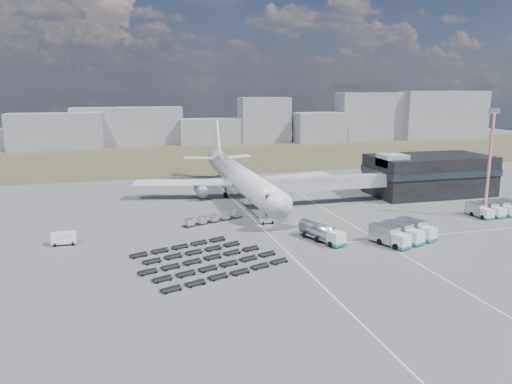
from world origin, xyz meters
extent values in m
plane|color=#565659|center=(0.00, 0.00, 0.00)|extent=(420.00, 420.00, 0.00)
cube|color=#47432B|center=(0.00, 110.00, 0.01)|extent=(420.00, 90.00, 0.01)
cube|color=silver|center=(-2.00, 5.00, 0.01)|extent=(0.25, 110.00, 0.01)
cube|color=silver|center=(16.00, 5.00, 0.01)|extent=(0.25, 110.00, 0.01)
cube|color=silver|center=(25.00, -8.00, 0.01)|extent=(40.00, 0.25, 0.01)
cube|color=black|center=(48.00, 24.00, 5.00)|extent=(30.00, 16.00, 10.00)
cube|color=#262D38|center=(48.00, 24.00, 6.20)|extent=(30.40, 16.40, 1.60)
cube|color=#939399|center=(36.00, 22.00, 9.50)|extent=(6.00, 6.00, 3.00)
cube|color=#939399|center=(18.10, 20.50, 5.10)|extent=(29.80, 3.00, 3.00)
cube|color=#939399|center=(4.70, 20.00, 5.10)|extent=(4.00, 3.60, 3.40)
cylinder|color=slate|center=(6.20, 20.50, 2.55)|extent=(0.70, 0.70, 5.10)
cylinder|color=black|center=(6.20, 20.50, 0.45)|extent=(1.40, 0.90, 1.40)
cylinder|color=white|center=(0.00, 30.00, 5.30)|extent=(5.60, 48.00, 5.60)
cone|color=white|center=(0.00, 3.50, 5.30)|extent=(5.60, 5.00, 5.60)
cone|color=white|center=(0.00, 58.00, 6.10)|extent=(5.60, 8.00, 5.60)
cube|color=black|center=(0.00, 5.50, 6.10)|extent=(2.20, 2.00, 0.80)
cube|color=white|center=(-13.00, 35.00, 4.10)|extent=(25.59, 11.38, 0.50)
cube|color=white|center=(13.00, 35.00, 4.10)|extent=(25.59, 11.38, 0.50)
cylinder|color=slate|center=(-9.50, 33.00, 2.40)|extent=(3.00, 5.00, 3.00)
cylinder|color=slate|center=(9.50, 33.00, 2.40)|extent=(3.00, 5.00, 3.00)
cube|color=white|center=(-5.50, 60.00, 6.50)|extent=(9.49, 5.63, 0.35)
cube|color=white|center=(5.50, 60.00, 6.50)|extent=(9.49, 5.63, 0.35)
cube|color=white|center=(0.00, 61.00, 11.80)|extent=(0.50, 9.06, 11.45)
cylinder|color=slate|center=(0.00, 9.00, 1.25)|extent=(0.50, 0.50, 2.50)
cylinder|color=slate|center=(-3.20, 34.00, 1.25)|extent=(0.60, 0.60, 2.50)
cylinder|color=slate|center=(3.20, 34.00, 1.25)|extent=(0.60, 0.60, 2.50)
cylinder|color=black|center=(0.00, 9.00, 0.50)|extent=(0.50, 1.20, 1.20)
cube|color=gray|center=(-75.87, 155.99, 4.45)|extent=(22.75, 12.00, 8.89)
cube|color=gray|center=(-54.74, 148.83, 7.95)|extent=(39.51, 12.00, 15.89)
cube|color=gray|center=(-23.92, 157.75, 8.83)|extent=(50.75, 12.00, 17.66)
cube|color=gray|center=(17.01, 152.99, 6.01)|extent=(34.69, 12.00, 12.02)
cube|color=gray|center=(41.51, 152.36, 10.98)|extent=(24.41, 12.00, 21.96)
cube|color=gray|center=(67.62, 144.48, 7.33)|extent=(24.37, 12.00, 14.66)
cube|color=gray|center=(98.68, 148.85, 12.04)|extent=(37.31, 12.00, 24.09)
cube|color=gray|center=(138.00, 144.83, 12.43)|extent=(48.32, 12.00, 24.87)
cube|color=white|center=(7.14, -9.38, 1.46)|extent=(3.10, 3.10, 2.31)
cube|color=#157A7A|center=(7.14, -9.38, 0.55)|extent=(3.23, 3.23, 0.50)
cylinder|color=#BBBBC0|center=(5.43, -4.77, 1.91)|extent=(4.97, 7.93, 2.51)
cube|color=slate|center=(5.43, -4.77, 0.75)|extent=(4.88, 7.89, 0.35)
cylinder|color=black|center=(5.95, -6.18, 0.50)|extent=(2.83, 1.94, 1.10)
cube|color=white|center=(-0.27, 8.00, 0.67)|extent=(2.91, 1.67, 1.34)
cube|color=white|center=(-38.46, 4.14, 1.11)|extent=(4.16, 1.91, 2.23)
cube|color=white|center=(7.67, 26.28, 1.66)|extent=(4.00, 6.65, 2.90)
cube|color=#157A7A|center=(7.67, 26.28, 0.47)|extent=(4.12, 6.78, 0.47)
cube|color=white|center=(17.28, -13.65, 1.41)|extent=(3.17, 3.11, 2.39)
cube|color=#157A7A|center=(17.28, -13.65, 0.49)|extent=(3.31, 3.25, 0.49)
cube|color=#BBBBC0|center=(15.96, -10.09, 1.85)|extent=(4.18, 5.59, 2.82)
cube|color=white|center=(20.74, -12.37, 1.41)|extent=(3.17, 3.11, 2.39)
cube|color=#157A7A|center=(20.74, -12.37, 0.49)|extent=(3.31, 3.25, 0.49)
cube|color=#BBBBC0|center=(19.41, -8.81, 1.85)|extent=(4.18, 5.59, 2.82)
cube|color=white|center=(24.20, -11.08, 1.41)|extent=(3.17, 3.11, 2.39)
cube|color=#157A7A|center=(24.20, -11.08, 0.49)|extent=(3.31, 3.25, 0.49)
cube|color=#BBBBC0|center=(22.87, -7.52, 1.85)|extent=(4.18, 5.59, 2.82)
cube|color=white|center=(45.03, -1.21, 1.21)|extent=(2.29, 2.21, 2.04)
cube|color=#157A7A|center=(45.03, -1.21, 0.42)|extent=(2.39, 2.31, 0.42)
cube|color=#BBBBC0|center=(44.77, 2.03, 1.58)|extent=(2.57, 4.43, 2.41)
cube|color=white|center=(48.17, -0.95, 1.21)|extent=(2.29, 2.21, 2.04)
cube|color=#157A7A|center=(48.17, -0.95, 0.42)|extent=(2.39, 2.31, 0.42)
cube|color=#BBBBC0|center=(47.91, 2.29, 1.58)|extent=(2.57, 4.43, 2.41)
cube|color=white|center=(51.32, -0.69, 1.21)|extent=(2.29, 2.21, 2.04)
cube|color=#157A7A|center=(51.32, -0.69, 0.42)|extent=(2.39, 2.31, 0.42)
cube|color=#BBBBC0|center=(51.05, 2.54, 1.58)|extent=(2.57, 4.43, 2.41)
cube|color=#BBBBC0|center=(54.19, 2.80, 1.58)|extent=(2.57, 4.43, 2.41)
cube|color=black|center=(-15.66, 9.68, 0.26)|extent=(2.65, 2.15, 0.16)
cube|color=#BBBBC0|center=(-15.66, 9.68, 1.01)|extent=(1.83, 1.83, 1.32)
cube|color=black|center=(-13.04, 10.71, 0.26)|extent=(2.65, 2.15, 0.16)
cube|color=#BBBBC0|center=(-13.04, 10.71, 1.01)|extent=(1.83, 1.83, 1.32)
cube|color=black|center=(-10.42, 11.75, 0.26)|extent=(2.65, 2.15, 0.16)
cube|color=#BBBBC0|center=(-10.42, 11.75, 1.01)|extent=(1.83, 1.83, 1.32)
cube|color=black|center=(-7.80, 12.78, 0.26)|extent=(2.65, 2.15, 0.16)
cube|color=#BBBBC0|center=(-7.80, 12.78, 1.01)|extent=(1.83, 1.83, 1.32)
cube|color=black|center=(-5.18, 13.82, 0.26)|extent=(2.65, 2.15, 0.16)
cube|color=#BBBBC0|center=(-5.18, 13.82, 1.01)|extent=(1.83, 1.83, 1.32)
cube|color=black|center=(-13.75, -17.90, 0.34)|extent=(21.53, 9.04, 0.67)
cube|color=black|center=(-15.10, -14.22, 0.34)|extent=(21.53, 9.04, 0.67)
cube|color=black|center=(-16.45, -10.54, 0.34)|extent=(21.53, 9.04, 0.67)
cube|color=black|center=(-17.80, -6.85, 0.34)|extent=(18.02, 7.75, 0.67)
cube|color=black|center=(-19.15, -3.17, 0.34)|extent=(18.02, 7.75, 0.67)
cylinder|color=red|center=(45.35, -0.01, 11.06)|extent=(0.62, 0.62, 22.12)
cube|color=slate|center=(45.35, -0.01, 22.39)|extent=(2.18, 1.16, 1.06)
cube|color=#565659|center=(45.35, -0.01, 0.13)|extent=(1.77, 1.77, 0.27)
camera|label=1|loc=(-28.23, -85.41, 27.23)|focal=35.00mm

